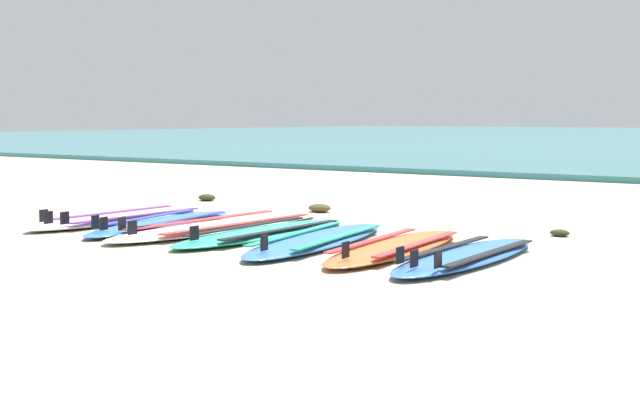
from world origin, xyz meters
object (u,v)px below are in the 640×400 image
Objects in this scene: surfboard_0 at (124,218)px; surfboard_2 at (221,226)px; surfboard_1 at (162,223)px; surfboard_3 at (264,232)px; surfboard_6 at (467,256)px; surfboard_5 at (395,247)px; surfboard_4 at (317,240)px.

surfboard_2 is at bearing 4.29° from surfboard_0.
surfboard_2 is (0.58, 0.15, -0.00)m from surfboard_1.
surfboard_0 is 0.85× the size of surfboard_2.
surfboard_0 is 1.03× the size of surfboard_3.
surfboard_5 is at bearing 173.52° from surfboard_6.
surfboard_3 is (1.16, 0.04, -0.00)m from surfboard_1.
surfboard_2 is (1.16, 0.09, -0.00)m from surfboard_0.
surfboard_1 is 2.46m from surfboard_5.
surfboard_1 is 0.98× the size of surfboard_3.
surfboard_1 is 1.78m from surfboard_4.
surfboard_2 is 1.18× the size of surfboard_4.
surfboard_6 is (0.61, -0.07, 0.00)m from surfboard_5.
surfboard_1 is at bearing 178.21° from surfboard_4.
surfboard_2 is 1.21× the size of surfboard_3.
surfboard_2 and surfboard_3 have the same top height.
surfboard_1 is 1.02× the size of surfboard_5.
surfboard_5 is at bearing -5.44° from surfboard_2.
surfboard_3 is 1.31m from surfboard_5.
surfboard_4 is 1.30m from surfboard_6.
surfboard_5 is at bearing 2.57° from surfboard_4.
surfboard_3 is 1.04× the size of surfboard_5.
surfboard_2 is 1.25× the size of surfboard_5.
surfboard_1 is at bearing 178.25° from surfboard_6.
surfboard_4 is at bearing -177.43° from surfboard_5.
surfboard_0 and surfboard_1 have the same top height.
surfboard_1 is (0.58, -0.07, 0.00)m from surfboard_0.
surfboard_3 is at bearing -11.05° from surfboard_2.
surfboard_0 is at bearing 177.47° from surfboard_6.
surfboard_6 is (1.30, -0.04, 0.00)m from surfboard_4.
surfboard_4 is at bearing -10.00° from surfboard_2.
surfboard_0 is 3.66m from surfboard_6.
surfboard_3 is at bearing 2.08° from surfboard_1.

